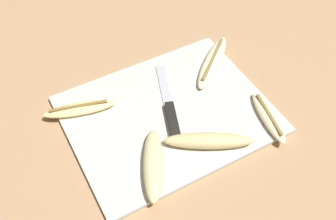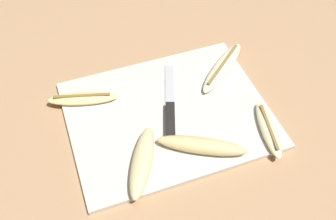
{
  "view_description": "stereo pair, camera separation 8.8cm",
  "coord_description": "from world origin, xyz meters",
  "px_view_note": "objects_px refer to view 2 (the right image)",
  "views": [
    {
      "loc": [
        -0.27,
        -0.49,
        0.7
      ],
      "look_at": [
        0.0,
        0.0,
        0.02
      ],
      "focal_mm": 42.0,
      "sensor_mm": 36.0,
      "label": 1
    },
    {
      "loc": [
        -0.19,
        -0.53,
        0.7
      ],
      "look_at": [
        0.0,
        0.0,
        0.02
      ],
      "focal_mm": 42.0,
      "sensor_mm": 36.0,
      "label": 2
    }
  ],
  "objects_px": {
    "knife": "(170,113)",
    "banana_pale_long": "(223,67)",
    "banana_golden_short": "(82,99)",
    "banana_cream_curved": "(268,129)",
    "banana_ripe_center": "(142,162)",
    "banana_spotted_left": "(202,146)"
  },
  "relations": [
    {
      "from": "knife",
      "to": "banana_pale_long",
      "type": "bearing_deg",
      "value": 47.67
    },
    {
      "from": "knife",
      "to": "banana_golden_short",
      "type": "bearing_deg",
      "value": 167.92
    },
    {
      "from": "knife",
      "to": "banana_cream_curved",
      "type": "relative_size",
      "value": 1.44
    },
    {
      "from": "knife",
      "to": "banana_ripe_center",
      "type": "relative_size",
      "value": 1.3
    },
    {
      "from": "banana_cream_curved",
      "to": "knife",
      "type": "bearing_deg",
      "value": 147.52
    },
    {
      "from": "banana_spotted_left",
      "to": "banana_golden_short",
      "type": "xyz_separation_m",
      "value": [
        -0.2,
        0.22,
        -0.01
      ]
    },
    {
      "from": "knife",
      "to": "banana_cream_curved",
      "type": "distance_m",
      "value": 0.22
    },
    {
      "from": "banana_pale_long",
      "to": "banana_cream_curved",
      "type": "bearing_deg",
      "value": -86.8
    },
    {
      "from": "banana_golden_short",
      "to": "banana_pale_long",
      "type": "distance_m",
      "value": 0.35
    },
    {
      "from": "banana_ripe_center",
      "to": "banana_cream_curved",
      "type": "bearing_deg",
      "value": -2.17
    },
    {
      "from": "banana_spotted_left",
      "to": "banana_golden_short",
      "type": "distance_m",
      "value": 0.3
    },
    {
      "from": "knife",
      "to": "banana_pale_long",
      "type": "height_order",
      "value": "banana_pale_long"
    },
    {
      "from": "banana_golden_short",
      "to": "banana_ripe_center",
      "type": "bearing_deg",
      "value": -70.13
    },
    {
      "from": "banana_ripe_center",
      "to": "banana_pale_long",
      "type": "distance_m",
      "value": 0.33
    },
    {
      "from": "banana_cream_curved",
      "to": "banana_pale_long",
      "type": "distance_m",
      "value": 0.21
    },
    {
      "from": "banana_golden_short",
      "to": "knife",
      "type": "bearing_deg",
      "value": -31.5
    },
    {
      "from": "banana_cream_curved",
      "to": "banana_pale_long",
      "type": "xyz_separation_m",
      "value": [
        -0.01,
        0.21,
        0.0
      ]
    },
    {
      "from": "banana_cream_curved",
      "to": "banana_pale_long",
      "type": "relative_size",
      "value": 0.87
    },
    {
      "from": "banana_cream_curved",
      "to": "banana_ripe_center",
      "type": "relative_size",
      "value": 0.9
    },
    {
      "from": "knife",
      "to": "banana_pale_long",
      "type": "distance_m",
      "value": 0.19
    },
    {
      "from": "banana_golden_short",
      "to": "banana_spotted_left",
      "type": "bearing_deg",
      "value": -46.74
    },
    {
      "from": "knife",
      "to": "banana_cream_curved",
      "type": "bearing_deg",
      "value": -13.06
    }
  ]
}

